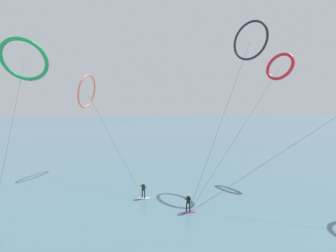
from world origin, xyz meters
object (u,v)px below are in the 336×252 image
(kite_emerald, at_px, (24,60))
(kite_coral, at_px, (87,91))
(kite_charcoal, at_px, (250,41))
(surfer_ivory, at_px, (143,192))
(surfer_violet, at_px, (188,204))
(kite_crimson, at_px, (280,67))

(kite_emerald, bearing_deg, kite_coral, -112.05)
(kite_charcoal, bearing_deg, kite_emerald, -118.30)
(kite_emerald, height_order, kite_coral, kite_emerald)
(surfer_ivory, bearing_deg, kite_emerald, -161.49)
(surfer_violet, bearing_deg, surfer_ivory, 147.57)
(surfer_ivory, bearing_deg, surfer_violet, -12.24)
(surfer_violet, xyz_separation_m, kite_emerald, (-16.33, 6.95, 13.76))
(kite_emerald, relative_size, kite_coral, 1.05)
(surfer_violet, xyz_separation_m, kite_crimson, (14.24, 9.94, 14.03))
(surfer_ivory, bearing_deg, kite_charcoal, 50.91)
(kite_crimson, distance_m, kite_coral, 27.30)
(kite_coral, bearing_deg, kite_emerald, -6.69)
(kite_emerald, height_order, kite_crimson, kite_crimson)
(surfer_ivory, xyz_separation_m, kite_charcoal, (13.26, 4.45, 16.85))
(surfer_violet, relative_size, surfer_ivory, 1.00)
(kite_coral, bearing_deg, kite_crimson, 91.26)
(surfer_violet, height_order, surfer_ivory, same)
(surfer_violet, height_order, kite_coral, kite_coral)
(kite_emerald, xyz_separation_m, kite_crimson, (30.57, 2.98, 0.28))
(kite_charcoal, height_order, kite_crimson, kite_charcoal)
(surfer_violet, relative_size, kite_crimson, 0.10)
(surfer_violet, bearing_deg, kite_coral, 136.89)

